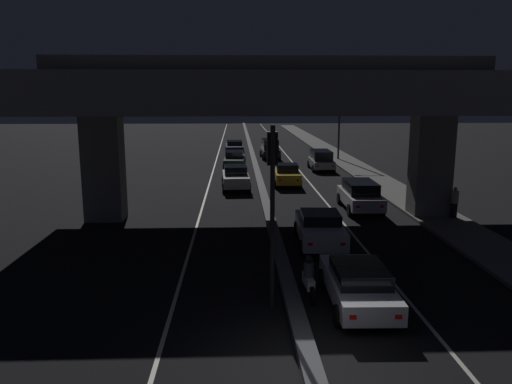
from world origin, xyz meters
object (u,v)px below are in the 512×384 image
Objects in this scene: car_white_second at (320,228)px; car_dark_green_second_oncoming at (235,159)px; car_white_lead at (358,284)px; motorcycle_white_filtering_near at (309,279)px; street_lamp at (337,108)px; car_dark_blue_third_oncoming at (235,147)px; car_dark_blue_sixth at (270,148)px; car_white_third at (360,195)px; car_white_lead_oncoming at (236,177)px; pedestrian_on_sidewalk at (455,203)px; traffic_light_left_of_median at (272,186)px; car_taxi_yellow_fourth at (287,175)px; car_silver_fifth at (321,159)px.

car_dark_green_second_oncoming is at bearing 11.85° from car_white_second.
motorcycle_white_filtering_near is at bearing 61.67° from car_white_lead.
car_dark_blue_third_oncoming is at bearing 151.24° from street_lamp.
car_white_lead is 1.00× the size of car_dark_blue_sixth.
car_white_second is 22.81m from car_dark_green_second_oncoming.
car_dark_blue_sixth reaches higher than car_white_lead.
car_white_lead_oncoming is at bearing 47.97° from car_white_third.
pedestrian_on_sidewalk is (1.41, -23.49, -4.08)m from street_lamp.
car_dark_blue_sixth is at bearing 86.21° from traffic_light_left_of_median.
car_taxi_yellow_fourth is at bearing -114.58° from street_lamp.
pedestrian_on_sidewalk is (7.37, 10.14, 0.22)m from car_white_lead.
pedestrian_on_sidewalk is (9.96, 10.07, -2.77)m from traffic_light_left_of_median.
car_white_third is at bearing -97.52° from street_lamp.
car_white_second reaches higher than motorcycle_white_filtering_near.
car_white_lead_oncoming reaches higher than car_white_second.
car_taxi_yellow_fourth is 2.58× the size of pedestrian_on_sidewalk.
car_dark_blue_sixth reaches higher than car_silver_fifth.
pedestrian_on_sidewalk reaches higher than car_dark_green_second_oncoming.
car_white_lead is 19.49m from car_white_lead_oncoming.
car_white_third is 9.42m from car_white_lead_oncoming.
car_white_third is 17.55m from car_dark_green_second_oncoming.
motorcycle_white_filtering_near is at bearing 2.09° from car_dark_blue_third_oncoming.
pedestrian_on_sidewalk is (7.45, -10.29, 0.17)m from car_taxi_yellow_fourth.
car_dark_blue_sixth reaches higher than car_white_third.
car_dark_green_second_oncoming is at bearing -153.54° from street_lamp.
car_taxi_yellow_fourth is 0.98× the size of car_white_lead_oncoming.
street_lamp is 7.64m from car_dark_blue_sixth.
motorcycle_white_filtering_near is at bearing 4.73° from car_white_lead_oncoming.
car_white_third reaches higher than car_white_second.
car_silver_fifth is at bearing 77.43° from traffic_light_left_of_median.
car_taxi_yellow_fourth is at bearing 24.10° from car_white_third.
car_white_second is at bearing 13.08° from car_white_lead_oncoming.
car_taxi_yellow_fourth is at bearing 2.52° from car_white_second.
car_dark_blue_third_oncoming is 30.92m from pedestrian_on_sidewalk.
car_silver_fifth is 0.96× the size of car_dark_blue_sixth.
car_white_second is 2.87× the size of pedestrian_on_sidewalk.
car_white_lead is at bearing -122.10° from motorcycle_white_filtering_near.
traffic_light_left_of_median is 7.31m from car_white_second.
car_silver_fifth is (6.14, 27.52, -2.82)m from traffic_light_left_of_median.
street_lamp is 1.86× the size of car_white_third.
car_dark_green_second_oncoming reaches higher than car_dark_blue_third_oncoming.
car_dark_blue_sixth is at bearing 1.77° from car_white_lead.
motorcycle_white_filtering_near is at bearing 169.68° from car_white_second.
car_dark_blue_third_oncoming is 2.56× the size of motorcycle_white_filtering_near.
car_white_lead_oncoming is at bearing 18.12° from car_white_second.
car_white_third is at bearing 44.33° from car_white_lead_oncoming.
motorcycle_white_filtering_near is (-4.92, -26.81, -0.30)m from car_silver_fifth.
car_white_third is at bearing -173.20° from car_dark_blue_sixth.
car_dark_blue_sixth is 0.91× the size of car_dark_blue_third_oncoming.
car_dark_blue_third_oncoming reaches higher than motorcycle_white_filtering_near.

